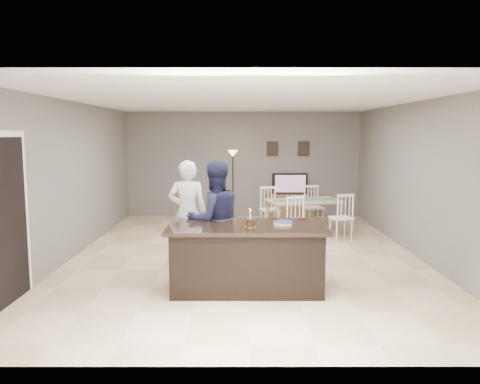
{
  "coord_description": "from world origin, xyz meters",
  "views": [
    {
      "loc": [
        -0.1,
        -8.09,
        2.14
      ],
      "look_at": [
        -0.09,
        -0.3,
        1.17
      ],
      "focal_mm": 35.0,
      "sensor_mm": 36.0,
      "label": 1
    }
  ],
  "objects_px": {
    "plate_stack": "(283,223)",
    "man": "(215,220)",
    "dining_table": "(304,206)",
    "television": "(290,184)",
    "woman": "(188,213)",
    "birthday_cake": "(250,223)",
    "floor_lamp": "(233,166)",
    "tv_console": "(290,206)",
    "kitchen_island": "(247,257)"
  },
  "relations": [
    {
      "from": "plate_stack",
      "to": "dining_table",
      "type": "xyz_separation_m",
      "value": [
        0.78,
        3.57,
        -0.32
      ]
    },
    {
      "from": "kitchen_island",
      "to": "man",
      "type": "bearing_deg",
      "value": 130.32
    },
    {
      "from": "dining_table",
      "to": "floor_lamp",
      "type": "height_order",
      "value": "floor_lamp"
    },
    {
      "from": "television",
      "to": "birthday_cake",
      "type": "distance_m",
      "value": 5.9
    },
    {
      "from": "birthday_cake",
      "to": "plate_stack",
      "type": "height_order",
      "value": "birthday_cake"
    },
    {
      "from": "man",
      "to": "floor_lamp",
      "type": "distance_m",
      "value": 4.87
    },
    {
      "from": "woman",
      "to": "kitchen_island",
      "type": "bearing_deg",
      "value": 125.18
    },
    {
      "from": "man",
      "to": "floor_lamp",
      "type": "bearing_deg",
      "value": -113.21
    },
    {
      "from": "kitchen_island",
      "to": "floor_lamp",
      "type": "xyz_separation_m",
      "value": [
        -0.27,
        5.39,
        0.89
      ]
    },
    {
      "from": "man",
      "to": "plate_stack",
      "type": "bearing_deg",
      "value": 130.47
    },
    {
      "from": "man",
      "to": "dining_table",
      "type": "distance_m",
      "value": 3.52
    },
    {
      "from": "floor_lamp",
      "to": "birthday_cake",
      "type": "bearing_deg",
      "value": -86.78
    },
    {
      "from": "kitchen_island",
      "to": "man",
      "type": "height_order",
      "value": "man"
    },
    {
      "from": "kitchen_island",
      "to": "tv_console",
      "type": "bearing_deg",
      "value": 77.84
    },
    {
      "from": "woman",
      "to": "man",
      "type": "distance_m",
      "value": 0.85
    },
    {
      "from": "birthday_cake",
      "to": "floor_lamp",
      "type": "distance_m",
      "value": 5.56
    },
    {
      "from": "dining_table",
      "to": "tv_console",
      "type": "bearing_deg",
      "value": 77.61
    },
    {
      "from": "birthday_cake",
      "to": "television",
      "type": "bearing_deg",
      "value": 78.72
    },
    {
      "from": "dining_table",
      "to": "television",
      "type": "bearing_deg",
      "value": 77.53
    },
    {
      "from": "kitchen_island",
      "to": "dining_table",
      "type": "xyz_separation_m",
      "value": [
        1.28,
        3.6,
        0.15
      ]
    },
    {
      "from": "kitchen_island",
      "to": "woman",
      "type": "distance_m",
      "value": 1.62
    },
    {
      "from": "television",
      "to": "man",
      "type": "xyz_separation_m",
      "value": [
        -1.67,
        -5.09,
        0.01
      ]
    },
    {
      "from": "television",
      "to": "dining_table",
      "type": "distance_m",
      "value": 2.06
    },
    {
      "from": "tv_console",
      "to": "floor_lamp",
      "type": "xyz_separation_m",
      "value": [
        -1.47,
        -0.18,
        1.04
      ]
    },
    {
      "from": "woman",
      "to": "birthday_cake",
      "type": "height_order",
      "value": "woman"
    },
    {
      "from": "kitchen_island",
      "to": "plate_stack",
      "type": "xyz_separation_m",
      "value": [
        0.5,
        0.02,
        0.47
      ]
    },
    {
      "from": "woman",
      "to": "man",
      "type": "xyz_separation_m",
      "value": [
        0.48,
        -0.7,
        0.01
      ]
    },
    {
      "from": "birthday_cake",
      "to": "man",
      "type": "bearing_deg",
      "value": 126.21
    },
    {
      "from": "television",
      "to": "birthday_cake",
      "type": "xyz_separation_m",
      "value": [
        -1.16,
        -5.79,
        0.1
      ]
    },
    {
      "from": "woman",
      "to": "birthday_cake",
      "type": "bearing_deg",
      "value": 123.37
    },
    {
      "from": "birthday_cake",
      "to": "plate_stack",
      "type": "xyz_separation_m",
      "value": [
        0.45,
        0.17,
        -0.04
      ]
    },
    {
      "from": "kitchen_island",
      "to": "man",
      "type": "xyz_separation_m",
      "value": [
        -0.47,
        0.55,
        0.42
      ]
    },
    {
      "from": "floor_lamp",
      "to": "television",
      "type": "bearing_deg",
      "value": 9.53
    },
    {
      "from": "birthday_cake",
      "to": "dining_table",
      "type": "distance_m",
      "value": 3.96
    },
    {
      "from": "television",
      "to": "plate_stack",
      "type": "distance_m",
      "value": 5.66
    },
    {
      "from": "tv_console",
      "to": "man",
      "type": "distance_m",
      "value": 5.32
    },
    {
      "from": "plate_stack",
      "to": "man",
      "type": "bearing_deg",
      "value": 151.32
    },
    {
      "from": "tv_console",
      "to": "plate_stack",
      "type": "xyz_separation_m",
      "value": [
        -0.7,
        -5.55,
        0.62
      ]
    },
    {
      "from": "woman",
      "to": "man",
      "type": "bearing_deg",
      "value": 122.51
    },
    {
      "from": "kitchen_island",
      "to": "dining_table",
      "type": "height_order",
      "value": "dining_table"
    },
    {
      "from": "woman",
      "to": "dining_table",
      "type": "xyz_separation_m",
      "value": [
        2.23,
        2.34,
        -0.26
      ]
    },
    {
      "from": "man",
      "to": "dining_table",
      "type": "xyz_separation_m",
      "value": [
        1.75,
        3.05,
        -0.27
      ]
    },
    {
      "from": "tv_console",
      "to": "man",
      "type": "relative_size",
      "value": 0.69
    },
    {
      "from": "kitchen_island",
      "to": "woman",
      "type": "height_order",
      "value": "woman"
    },
    {
      "from": "tv_console",
      "to": "television",
      "type": "bearing_deg",
      "value": 90.0
    },
    {
      "from": "television",
      "to": "plate_stack",
      "type": "height_order",
      "value": "television"
    },
    {
      "from": "television",
      "to": "floor_lamp",
      "type": "xyz_separation_m",
      "value": [
        -1.47,
        -0.25,
        0.48
      ]
    },
    {
      "from": "man",
      "to": "dining_table",
      "type": "height_order",
      "value": "man"
    },
    {
      "from": "woman",
      "to": "plate_stack",
      "type": "height_order",
      "value": "woman"
    },
    {
      "from": "woman",
      "to": "plate_stack",
      "type": "distance_m",
      "value": 1.9
    }
  ]
}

